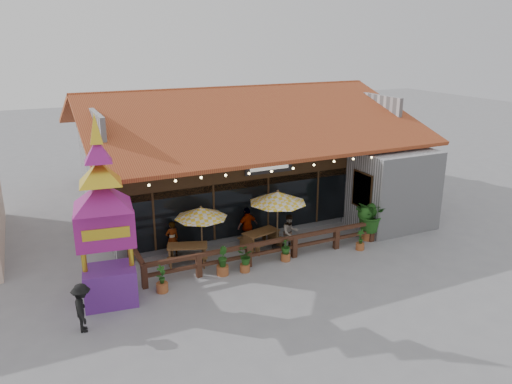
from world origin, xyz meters
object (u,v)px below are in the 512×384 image
umbrella_right (278,197)px  picnic_table_right (261,237)px  pedestrian (82,308)px  tropical_plant (369,214)px  umbrella_left (201,213)px  thai_sign_tower (102,200)px  picnic_table_left (188,251)px

umbrella_right → picnic_table_right: 1.84m
picnic_table_right → pedestrian: bearing=-156.4°
pedestrian → umbrella_right: bearing=-65.5°
picnic_table_right → tropical_plant: 4.77m
umbrella_left → thai_sign_tower: (-3.87, -1.96, 1.66)m
picnic_table_left → thai_sign_tower: (-3.23, -1.84, 3.09)m
picnic_table_left → tropical_plant: tropical_plant is taller
umbrella_right → umbrella_left: bearing=174.1°
umbrella_left → umbrella_right: size_ratio=0.95×
umbrella_right → tropical_plant: bearing=-12.5°
thai_sign_tower → pedestrian: thai_sign_tower is taller
picnic_table_right → thai_sign_tower: size_ratio=0.26×
thai_sign_tower → pedestrian: size_ratio=4.44×
picnic_table_right → tropical_plant: size_ratio=0.87×
umbrella_right → pedestrian: bearing=-159.8°
umbrella_right → thai_sign_tower: (-7.05, -1.63, 1.38)m
umbrella_right → picnic_table_left: (-3.82, 0.21, -1.71)m
thai_sign_tower → picnic_table_left: bearing=29.7°
picnic_table_left → picnic_table_right: bearing=1.5°
umbrella_left → thai_sign_tower: size_ratio=0.35×
picnic_table_right → tropical_plant: tropical_plant is taller
umbrella_left → umbrella_right: 3.21m
umbrella_right → picnic_table_right: bearing=153.9°
umbrella_left → picnic_table_left: 1.57m
picnic_table_right → picnic_table_left: bearing=-178.5°
picnic_table_right → thai_sign_tower: bearing=-163.3°
umbrella_left → umbrella_right: (3.18, -0.33, 0.28)m
thai_sign_tower → pedestrian: (-1.04, -1.35, -2.82)m
picnic_table_right → pedestrian: (-7.48, -3.27, 0.27)m
umbrella_right → picnic_table_left: umbrella_right is taller
umbrella_right → pedestrian: (-8.09, -2.98, -1.44)m
umbrella_left → pedestrian: bearing=-146.0°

